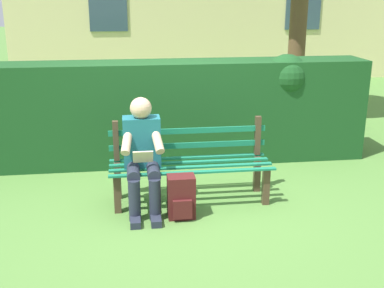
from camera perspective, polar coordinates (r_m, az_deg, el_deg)
ground at (r=5.27m, az=-0.14°, el=-6.72°), size 60.00×60.00×0.00m
park_bench at (r=5.18m, az=-0.25°, el=-2.22°), size 1.71×0.52×0.86m
person_seated at (r=4.93m, az=-5.86°, el=-1.00°), size 0.44×0.73×1.16m
hedge_backdrop at (r=6.33m, az=-2.91°, el=3.99°), size 5.26×0.68×1.41m
backpack at (r=4.83m, az=-1.28°, el=-6.29°), size 0.27×0.27×0.44m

